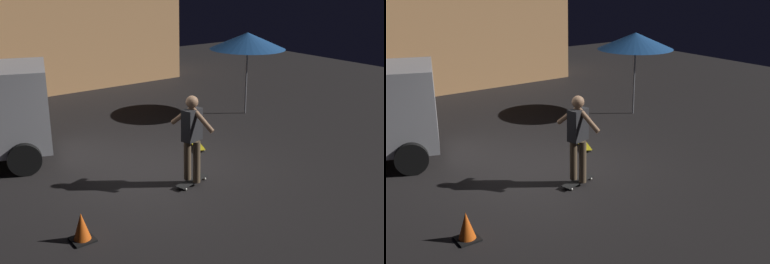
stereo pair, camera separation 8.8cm
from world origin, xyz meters
TOP-DOWN VIEW (x-y plane):
  - ground_plane at (0.00, 0.00)m, footprint 28.00×28.00m
  - low_building at (0.55, 8.92)m, footprint 10.42×3.10m
  - patio_umbrella at (4.37, 2.12)m, footprint 2.10×2.10m
  - skateboard_ridden at (0.26, -0.85)m, footprint 0.80×0.41m
  - skateboard_spare at (1.55, 0.70)m, footprint 0.48×0.80m
  - skater at (0.26, -0.85)m, footprint 0.43×0.97m
  - traffic_cone at (-2.27, -1.48)m, footprint 0.34×0.34m

SIDE VIEW (x-z plane):
  - ground_plane at x=0.00m, z-range 0.00..0.00m
  - skateboard_ridden at x=0.26m, z-range 0.02..0.09m
  - skateboard_spare at x=1.55m, z-range 0.02..0.09m
  - traffic_cone at x=-2.27m, z-range -0.02..0.44m
  - skater at x=0.26m, z-range 0.20..1.87m
  - low_building at x=0.55m, z-range 0.00..3.56m
  - patio_umbrella at x=4.37m, z-range 0.92..3.22m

